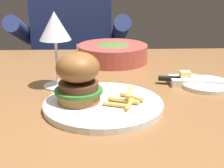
% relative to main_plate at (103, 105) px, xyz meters
% --- Properties ---
extents(dining_table, '(1.12, 0.96, 0.74)m').
position_rel_main_plate_xyz_m(dining_table, '(-0.05, 0.10, -0.10)').
color(dining_table, brown).
rests_on(dining_table, ground).
extents(main_plate, '(0.26, 0.26, 0.01)m').
position_rel_main_plate_xyz_m(main_plate, '(0.00, 0.00, 0.00)').
color(main_plate, white).
rests_on(main_plate, dining_table).
extents(burger_sandwich, '(0.10, 0.10, 0.13)m').
position_rel_main_plate_xyz_m(burger_sandwich, '(-0.05, 0.01, 0.06)').
color(burger_sandwich, '#9E6B38').
rests_on(burger_sandwich, main_plate).
extents(fries_pile, '(0.09, 0.11, 0.02)m').
position_rel_main_plate_xyz_m(fries_pile, '(0.05, -0.01, 0.01)').
color(fries_pile, gold).
rests_on(fries_pile, main_plate).
extents(wine_glass, '(0.08, 0.08, 0.19)m').
position_rel_main_plate_xyz_m(wine_glass, '(-0.12, 0.14, 0.14)').
color(wine_glass, silver).
rests_on(wine_glass, dining_table).
extents(bread_plate, '(0.14, 0.14, 0.01)m').
position_rel_main_plate_xyz_m(bread_plate, '(0.27, 0.13, -0.00)').
color(bread_plate, white).
rests_on(bread_plate, dining_table).
extents(table_knife, '(0.19, 0.06, 0.01)m').
position_rel_main_plate_xyz_m(table_knife, '(0.22, 0.14, 0.01)').
color(table_knife, silver).
rests_on(table_knife, bread_plate).
extents(butter_dish, '(0.08, 0.06, 0.04)m').
position_rel_main_plate_xyz_m(butter_dish, '(0.22, 0.15, 0.00)').
color(butter_dish, white).
rests_on(butter_dish, dining_table).
extents(soup_bowl, '(0.23, 0.23, 0.06)m').
position_rel_main_plate_xyz_m(soup_bowl, '(0.04, 0.39, 0.02)').
color(soup_bowl, '#B24C42').
rests_on(soup_bowl, dining_table).
extents(diner_person, '(0.51, 0.36, 1.18)m').
position_rel_main_plate_xyz_m(diner_person, '(-0.14, 0.85, -0.18)').
color(diner_person, '#282833').
rests_on(diner_person, ground).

